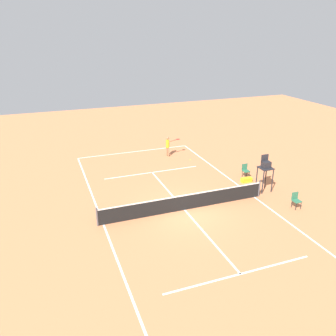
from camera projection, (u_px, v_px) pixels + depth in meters
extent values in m
plane|color=#D37A4C|center=(185.00, 210.00, 19.99)|extent=(60.00, 60.00, 0.00)
cube|color=white|center=(134.00, 152.00, 29.56)|extent=(9.41, 0.10, 0.01)
cube|color=white|center=(254.00, 197.00, 21.52)|extent=(0.10, 22.01, 0.01)
cube|color=white|center=(104.00, 225.00, 18.45)|extent=(0.10, 22.01, 0.01)
cube|color=white|center=(152.00, 172.00, 25.25)|extent=(7.06, 0.10, 0.01)
cube|color=white|center=(240.00, 274.00, 14.72)|extent=(7.06, 0.10, 0.01)
cube|color=white|center=(185.00, 210.00, 19.99)|extent=(0.10, 12.11, 0.01)
cylinder|color=#4C4C51|center=(259.00, 189.00, 21.42)|extent=(0.10, 0.10, 1.07)
cylinder|color=#4C4C51|center=(97.00, 217.00, 18.16)|extent=(0.10, 0.10, 1.07)
cube|color=black|center=(185.00, 203.00, 19.82)|extent=(10.01, 0.03, 0.91)
cube|color=white|center=(185.00, 195.00, 19.64)|extent=(10.01, 0.04, 0.06)
cylinder|color=#9E704C|center=(167.00, 151.00, 28.45)|extent=(0.12, 0.12, 0.77)
cylinder|color=#9E704C|center=(168.00, 152.00, 28.31)|extent=(0.12, 0.12, 0.77)
cylinder|color=yellow|center=(168.00, 144.00, 28.13)|extent=(0.28, 0.28, 0.60)
sphere|color=#9E704C|center=(168.00, 138.00, 27.95)|extent=(0.22, 0.22, 0.22)
cylinder|color=#9E704C|center=(166.00, 143.00, 28.25)|extent=(0.09, 0.09, 0.54)
cylinder|color=#9E704C|center=(172.00, 141.00, 28.07)|extent=(0.54, 0.27, 0.09)
cylinder|color=black|center=(175.00, 140.00, 28.31)|extent=(0.26, 0.12, 0.04)
ellipsoid|color=red|center=(178.00, 139.00, 28.48)|extent=(0.40, 0.37, 0.04)
sphere|color=#CCE033|center=(190.00, 159.00, 27.68)|extent=(0.07, 0.07, 0.07)
cylinder|color=#232328|center=(272.00, 181.00, 21.92)|extent=(0.07, 0.07, 1.55)
cylinder|color=#232328|center=(263.00, 182.00, 21.69)|extent=(0.07, 0.07, 1.55)
cylinder|color=#232328|center=(266.00, 177.00, 22.52)|extent=(0.07, 0.07, 1.55)
cylinder|color=#232328|center=(257.00, 178.00, 22.30)|extent=(0.07, 0.07, 1.55)
cube|color=#232328|center=(266.00, 168.00, 21.81)|extent=(0.80, 0.80, 0.06)
cube|color=#232328|center=(266.00, 165.00, 21.72)|extent=(0.50, 0.44, 0.40)
cube|color=#232328|center=(265.00, 158.00, 21.77)|extent=(0.50, 0.06, 0.50)
cylinder|color=#262626|center=(301.00, 206.00, 19.97)|extent=(0.04, 0.04, 0.45)
cylinder|color=#262626|center=(296.00, 207.00, 19.86)|extent=(0.04, 0.04, 0.45)
cylinder|color=#262626|center=(297.00, 203.00, 20.28)|extent=(0.04, 0.04, 0.45)
cylinder|color=#262626|center=(292.00, 204.00, 20.16)|extent=(0.04, 0.04, 0.45)
cube|color=#2D6B4C|center=(297.00, 201.00, 19.97)|extent=(0.44, 0.44, 0.06)
cube|color=#2D6B4C|center=(295.00, 196.00, 20.07)|extent=(0.44, 0.04, 0.44)
cylinder|color=#262626|center=(249.00, 175.00, 24.23)|extent=(0.04, 0.04, 0.45)
cylinder|color=#262626|center=(245.00, 176.00, 24.11)|extent=(0.04, 0.04, 0.45)
cylinder|color=#262626|center=(247.00, 173.00, 24.54)|extent=(0.04, 0.04, 0.45)
cylinder|color=#262626|center=(242.00, 174.00, 24.42)|extent=(0.04, 0.04, 0.45)
cube|color=#2D6B4C|center=(246.00, 171.00, 24.23)|extent=(0.44, 0.44, 0.06)
cube|color=#2D6B4C|center=(245.00, 167.00, 24.33)|extent=(0.44, 0.04, 0.44)
cube|color=yellow|center=(246.00, 180.00, 23.63)|extent=(0.76, 0.32, 0.30)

